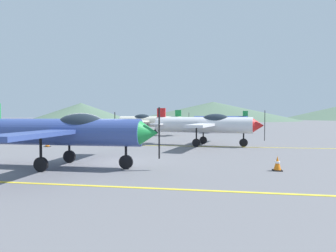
{
  "coord_description": "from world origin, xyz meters",
  "views": [
    {
      "loc": [
        5.47,
        -13.31,
        2.23
      ],
      "look_at": [
        0.76,
        14.0,
        1.2
      ],
      "focal_mm": 32.53,
      "sensor_mm": 36.0,
      "label": 1
    }
  ],
  "objects_px": {
    "car_sedan": "(177,123)",
    "traffic_cone_front": "(47,143)",
    "airplane_back": "(218,120)",
    "airplane_mid": "(207,124)",
    "traffic_cone_side": "(277,164)",
    "airplane_near": "(67,131)",
    "airplane_far": "(147,121)"
  },
  "relations": [
    {
      "from": "airplane_back",
      "to": "airplane_mid",
      "type": "bearing_deg",
      "value": -92.03
    },
    {
      "from": "traffic_cone_front",
      "to": "airplane_far",
      "type": "bearing_deg",
      "value": 73.11
    },
    {
      "from": "airplane_near",
      "to": "traffic_cone_side",
      "type": "height_order",
      "value": "airplane_near"
    },
    {
      "from": "airplane_back",
      "to": "traffic_cone_front",
      "type": "xyz_separation_m",
      "value": [
        -11.55,
        -21.72,
        -1.25
      ]
    },
    {
      "from": "car_sedan",
      "to": "traffic_cone_side",
      "type": "distance_m",
      "value": 37.17
    },
    {
      "from": "traffic_cone_front",
      "to": "car_sedan",
      "type": "bearing_deg",
      "value": 80.31
    },
    {
      "from": "airplane_far",
      "to": "airplane_mid",
      "type": "bearing_deg",
      "value": -56.2
    },
    {
      "from": "traffic_cone_front",
      "to": "airplane_back",
      "type": "bearing_deg",
      "value": 62.0
    },
    {
      "from": "airplane_near",
      "to": "airplane_far",
      "type": "relative_size",
      "value": 0.99
    },
    {
      "from": "airplane_mid",
      "to": "airplane_near",
      "type": "bearing_deg",
      "value": -118.22
    },
    {
      "from": "airplane_near",
      "to": "traffic_cone_side",
      "type": "xyz_separation_m",
      "value": [
        8.63,
        0.66,
        -1.25
      ]
    },
    {
      "from": "airplane_back",
      "to": "car_sedan",
      "type": "distance_m",
      "value": 10.05
    },
    {
      "from": "car_sedan",
      "to": "traffic_cone_front",
      "type": "relative_size",
      "value": 7.83
    },
    {
      "from": "airplane_back",
      "to": "traffic_cone_front",
      "type": "relative_size",
      "value": 15.47
    },
    {
      "from": "traffic_cone_side",
      "to": "airplane_back",
      "type": "bearing_deg",
      "value": 95.06
    },
    {
      "from": "airplane_far",
      "to": "traffic_cone_side",
      "type": "relative_size",
      "value": 15.48
    },
    {
      "from": "airplane_mid",
      "to": "traffic_cone_side",
      "type": "distance_m",
      "value": 10.07
    },
    {
      "from": "airplane_near",
      "to": "airplane_back",
      "type": "relative_size",
      "value": 0.99
    },
    {
      "from": "car_sedan",
      "to": "airplane_back",
      "type": "bearing_deg",
      "value": -49.25
    },
    {
      "from": "airplane_mid",
      "to": "traffic_cone_side",
      "type": "height_order",
      "value": "airplane_mid"
    },
    {
      "from": "traffic_cone_front",
      "to": "traffic_cone_side",
      "type": "xyz_separation_m",
      "value": [
        14.07,
        -6.72,
        0.0
      ]
    },
    {
      "from": "airplane_near",
      "to": "car_sedan",
      "type": "bearing_deg",
      "value": 90.68
    },
    {
      "from": "traffic_cone_side",
      "to": "traffic_cone_front",
      "type": "bearing_deg",
      "value": 154.46
    },
    {
      "from": "airplane_near",
      "to": "airplane_far",
      "type": "bearing_deg",
      "value": 94.13
    },
    {
      "from": "airplane_far",
      "to": "traffic_cone_front",
      "type": "bearing_deg",
      "value": -106.89
    },
    {
      "from": "airplane_mid",
      "to": "car_sedan",
      "type": "relative_size",
      "value": 1.98
    },
    {
      "from": "traffic_cone_side",
      "to": "airplane_near",
      "type": "bearing_deg",
      "value": -175.63
    },
    {
      "from": "car_sedan",
      "to": "airplane_near",
      "type": "bearing_deg",
      "value": -89.32
    },
    {
      "from": "airplane_mid",
      "to": "traffic_cone_front",
      "type": "height_order",
      "value": "airplane_mid"
    },
    {
      "from": "airplane_far",
      "to": "traffic_cone_side",
      "type": "xyz_separation_m",
      "value": [
        10.1,
        -19.79,
        -1.25
      ]
    },
    {
      "from": "car_sedan",
      "to": "traffic_cone_side",
      "type": "height_order",
      "value": "car_sedan"
    },
    {
      "from": "airplane_back",
      "to": "traffic_cone_side",
      "type": "distance_m",
      "value": 28.59
    }
  ]
}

